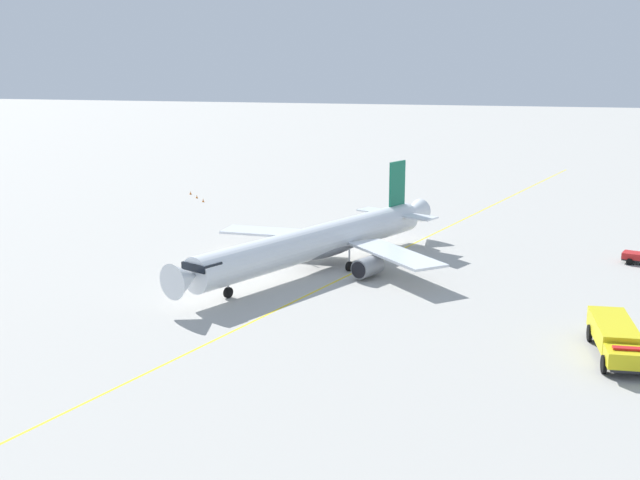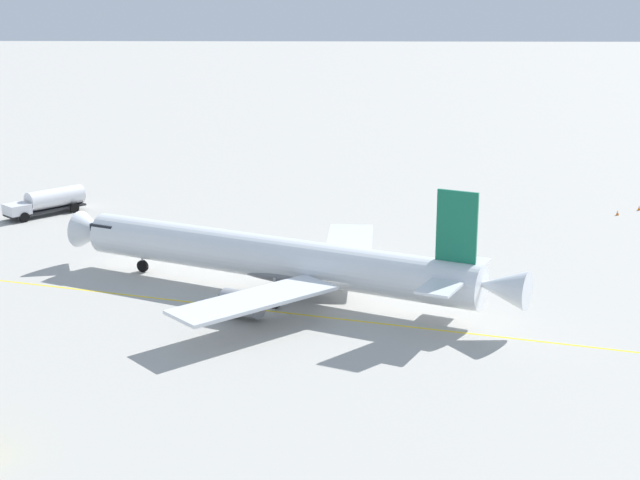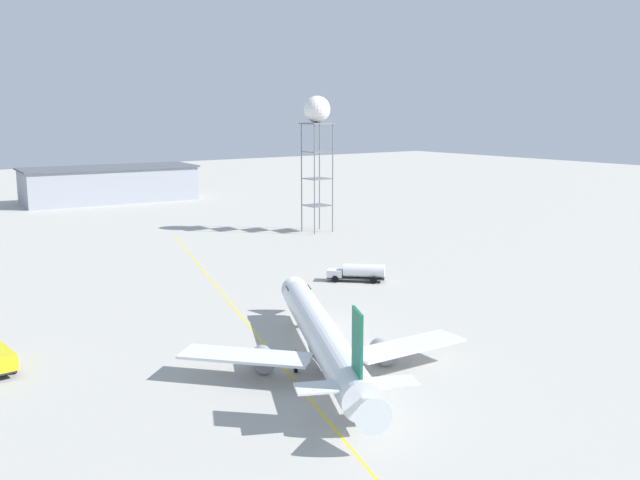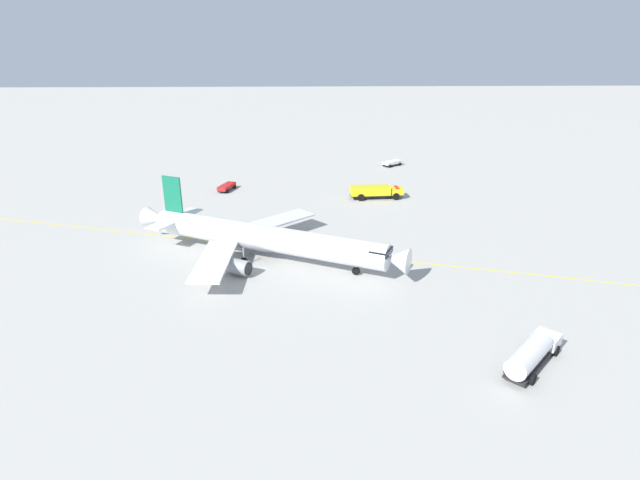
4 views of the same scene
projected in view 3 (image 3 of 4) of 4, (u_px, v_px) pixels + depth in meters
ground_plane at (324, 387)px, 70.27m from camera, size 600.00×600.00×0.00m
airliner_main at (323, 339)px, 75.49m from camera, size 39.46×28.00×10.51m
fuel_tanker_truck at (358, 272)px, 113.30m from camera, size 8.03×8.12×2.87m
radar_tower at (317, 116)px, 155.83m from camera, size 5.87×5.87×30.16m
terminal_shed at (110, 184)px, 212.97m from camera, size 23.99×51.96×10.49m
taxiway_centreline at (297, 383)px, 71.34m from camera, size 173.42×53.58×0.01m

